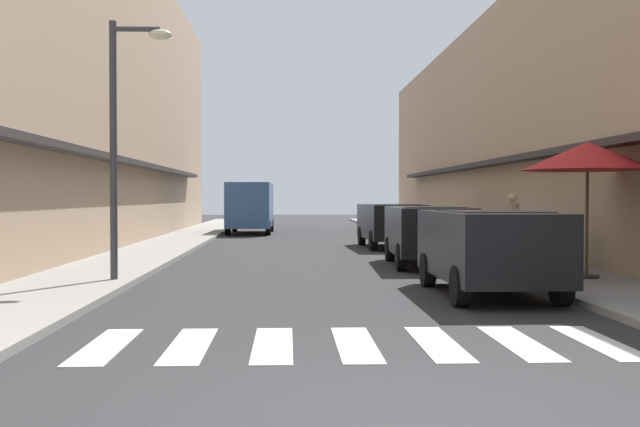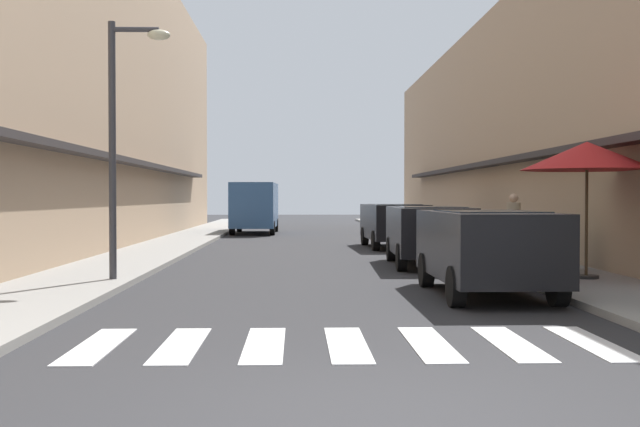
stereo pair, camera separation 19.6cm
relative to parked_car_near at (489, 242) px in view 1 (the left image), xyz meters
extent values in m
plane|color=#2B2B2D|center=(-2.67, 11.12, -0.92)|extent=(101.88, 101.88, 0.00)
cube|color=gray|center=(-7.54, 11.12, -0.86)|extent=(2.29, 64.83, 0.12)
cube|color=gray|center=(2.19, 11.12, -0.86)|extent=(2.29, 64.83, 0.12)
cube|color=tan|center=(-11.18, 12.44, 4.55)|extent=(5.00, 43.68, 10.95)
cube|color=#332D2D|center=(-8.43, 12.44, 1.88)|extent=(0.50, 30.58, 0.16)
cube|color=tan|center=(5.84, 12.44, 3.13)|extent=(5.00, 43.68, 8.09)
cube|color=#332D2D|center=(3.09, 12.44, 1.88)|extent=(0.50, 30.58, 0.16)
cube|color=silver|center=(-5.52, -4.33, -0.92)|extent=(0.45, 2.20, 0.01)
cube|color=silver|center=(-4.57, -4.33, -0.92)|extent=(0.45, 2.20, 0.01)
cube|color=silver|center=(-3.62, -4.33, -0.92)|extent=(0.45, 2.20, 0.01)
cube|color=silver|center=(-2.67, -4.33, -0.92)|extent=(0.45, 2.20, 0.01)
cube|color=silver|center=(-1.72, -4.33, -0.92)|extent=(0.45, 2.20, 0.01)
cube|color=silver|center=(-0.77, -4.33, -0.92)|extent=(0.45, 2.20, 0.01)
cube|color=silver|center=(0.18, -4.33, -0.92)|extent=(0.45, 2.20, 0.01)
cube|color=black|center=(0.00, 0.04, -0.04)|extent=(1.76, 4.16, 1.13)
cube|color=black|center=(0.00, -0.17, 0.27)|extent=(1.47, 2.33, 0.56)
cylinder|color=black|center=(-0.80, 1.41, -0.60)|extent=(0.22, 0.64, 0.64)
cylinder|color=black|center=(0.79, 1.41, -0.60)|extent=(0.22, 0.64, 0.64)
cylinder|color=black|center=(-0.79, -1.34, -0.60)|extent=(0.22, 0.64, 0.64)
cylinder|color=black|center=(0.80, -1.33, -0.60)|extent=(0.22, 0.64, 0.64)
cube|color=black|center=(0.00, 5.88, -0.04)|extent=(1.90, 4.30, 1.13)
cube|color=black|center=(0.00, 5.67, 0.27)|extent=(1.56, 2.42, 0.56)
cylinder|color=black|center=(-0.74, 7.31, -0.60)|extent=(0.24, 0.65, 0.64)
cylinder|color=black|center=(0.85, 7.25, -0.60)|extent=(0.24, 0.65, 0.64)
cylinder|color=black|center=(-0.85, 4.52, -0.60)|extent=(0.24, 0.65, 0.64)
cylinder|color=black|center=(0.74, 4.46, -0.60)|extent=(0.24, 0.65, 0.64)
cube|color=black|center=(0.00, 12.79, -0.04)|extent=(1.88, 4.46, 1.13)
cube|color=black|center=(0.00, 12.57, 0.27)|extent=(1.55, 2.51, 0.56)
cylinder|color=black|center=(-0.84, 14.22, -0.60)|extent=(0.24, 0.65, 0.64)
cylinder|color=black|center=(0.75, 14.27, -0.60)|extent=(0.24, 0.65, 0.64)
cylinder|color=black|center=(-0.75, 11.31, -0.60)|extent=(0.24, 0.65, 0.64)
cylinder|color=black|center=(0.84, 11.36, -0.60)|extent=(0.24, 0.65, 0.64)
cube|color=#33598C|center=(-5.19, 23.25, 0.41)|extent=(2.04, 5.43, 2.03)
cube|color=black|center=(-5.19, 22.98, 1.17)|extent=(1.69, 3.05, 0.56)
cylinder|color=black|center=(-6.06, 25.05, -0.60)|extent=(0.23, 0.64, 0.64)
cylinder|color=black|center=(-4.27, 25.02, -0.60)|extent=(0.23, 0.64, 0.64)
cylinder|color=black|center=(-6.12, 21.48, -0.60)|extent=(0.23, 0.64, 0.64)
cylinder|color=black|center=(-4.33, 21.45, -0.60)|extent=(0.23, 0.64, 0.64)
cylinder|color=#38383D|center=(-6.80, 1.87, 1.67)|extent=(0.14, 0.14, 4.95)
cylinder|color=#38383D|center=(-6.35, 1.87, 4.00)|extent=(0.90, 0.10, 0.10)
ellipsoid|color=beige|center=(-5.90, 1.87, 3.90)|extent=(0.44, 0.28, 0.20)
cylinder|color=#262626|center=(2.38, 1.71, -0.77)|extent=(0.48, 0.48, 0.06)
cylinder|color=#4C3823|center=(2.38, 1.71, 0.39)|extent=(0.06, 0.06, 2.38)
cone|color=red|center=(2.38, 1.71, 1.58)|extent=(2.54, 2.54, 0.55)
cube|color=slate|center=(2.26, 3.59, -0.56)|extent=(0.95, 0.95, 0.49)
sphere|color=#236628|center=(2.26, 3.59, 0.00)|extent=(0.89, 0.89, 0.89)
cylinder|color=#282B33|center=(2.13, 5.90, -0.40)|extent=(0.26, 0.26, 0.81)
cylinder|color=tan|center=(2.13, 5.90, 0.33)|extent=(0.34, 0.34, 0.64)
sphere|color=tan|center=(2.13, 5.90, 0.75)|extent=(0.22, 0.22, 0.22)
camera|label=1|loc=(-3.45, -13.25, 0.78)|focal=43.80mm
camera|label=2|loc=(-3.25, -13.25, 0.78)|focal=43.80mm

